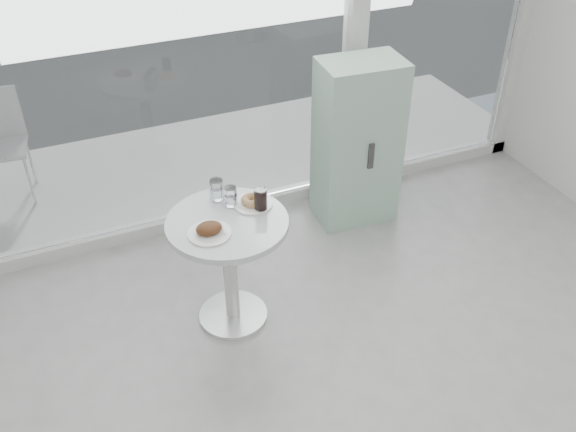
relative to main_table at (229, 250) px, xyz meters
name	(u,v)px	position (x,y,z in m)	size (l,w,h in m)	color
main_table	(229,250)	(0.00, 0.00, 0.00)	(0.72, 0.72, 0.77)	silver
patio_deck	(215,160)	(0.50, 1.90, -0.53)	(5.60, 1.60, 0.05)	silver
mint_cabinet	(357,143)	(1.25, 0.71, 0.09)	(0.62, 0.44, 1.27)	#A0CCB3
patio_chair	(0,138)	(-1.17, 2.04, -0.01)	(0.42, 0.42, 0.87)	silver
plate_fritter	(210,230)	(-0.13, -0.08, 0.25)	(0.25, 0.25, 0.07)	white
plate_donut	(253,202)	(0.20, 0.09, 0.24)	(0.24, 0.24, 0.06)	white
water_tumbler_a	(217,191)	(0.02, 0.24, 0.28)	(0.08, 0.08, 0.13)	white
water_tumbler_b	(231,198)	(0.08, 0.14, 0.27)	(0.08, 0.08, 0.12)	white
cola_glass	(261,200)	(0.22, 0.02, 0.29)	(0.08, 0.08, 0.15)	white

